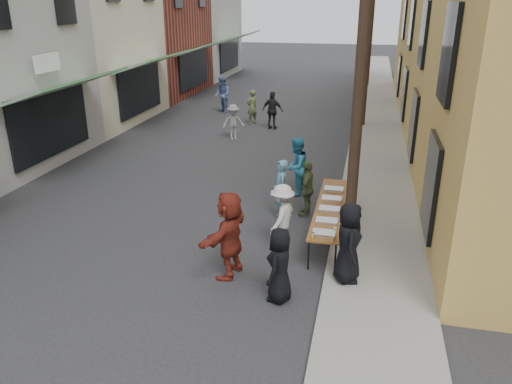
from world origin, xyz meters
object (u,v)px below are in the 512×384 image
at_px(utility_pole_far, 372,15).
at_px(serving_table, 330,208).
at_px(utility_pole_mid, 370,24).
at_px(guest_front_c, 296,167).
at_px(utility_pole_near, 362,52).
at_px(catering_tray_sausage, 324,234).
at_px(guest_front_a, 280,265).
at_px(server, 348,243).

xyz_separation_m(utility_pole_far, serving_table, (-0.50, -23.67, -3.79)).
bearing_deg(utility_pole_mid, guest_front_c, -100.67).
relative_size(utility_pole_near, utility_pole_mid, 1.00).
height_order(serving_table, guest_front_c, guest_front_c).
height_order(utility_pole_mid, utility_pole_far, same).
distance_m(catering_tray_sausage, guest_front_a, 1.68).
bearing_deg(utility_pole_far, guest_front_c, -94.66).
relative_size(utility_pole_near, utility_pole_far, 1.00).
xyz_separation_m(utility_pole_far, guest_front_c, (-1.73, -21.17, -3.62)).
bearing_deg(server, guest_front_a, 115.95).
bearing_deg(utility_pole_mid, serving_table, -92.45).
xyz_separation_m(utility_pole_near, guest_front_c, (-1.73, 2.83, -3.62)).
xyz_separation_m(utility_pole_mid, guest_front_c, (-1.73, -9.17, -3.62)).
height_order(utility_pole_near, guest_front_c, utility_pole_near).
height_order(guest_front_a, guest_front_c, guest_front_c).
xyz_separation_m(utility_pole_near, guest_front_a, (-1.20, -2.84, -3.73)).
height_order(utility_pole_mid, server, utility_pole_mid).
xyz_separation_m(utility_pole_mid, utility_pole_far, (0.00, 12.00, 0.00)).
height_order(utility_pole_mid, guest_front_c, utility_pole_mid).
bearing_deg(utility_pole_near, utility_pole_far, 90.00).
distance_m(catering_tray_sausage, server, 0.86).
bearing_deg(serving_table, guest_front_a, -102.41).
xyz_separation_m(guest_front_a, server, (1.25, 0.88, 0.19)).
bearing_deg(guest_front_c, utility_pole_mid, -169.81).
relative_size(guest_front_a, server, 0.90).
bearing_deg(utility_pole_near, utility_pole_mid, 90.00).
bearing_deg(guest_front_a, catering_tray_sausage, 167.21).
bearing_deg(utility_pole_near, guest_front_c, 121.37).
distance_m(utility_pole_mid, utility_pole_far, 12.00).
bearing_deg(guest_front_c, utility_pole_near, 52.23).
bearing_deg(catering_tray_sausage, guest_front_a, -114.64).
bearing_deg(serving_table, guest_front_c, 116.13).
bearing_deg(server, guest_front_c, 11.16).
distance_m(utility_pole_near, utility_pole_far, 24.00).
relative_size(utility_pole_near, serving_table, 2.25).
bearing_deg(guest_front_c, guest_front_a, 26.18).
distance_m(catering_tray_sausage, guest_front_c, 4.33).
xyz_separation_m(catering_tray_sausage, guest_front_c, (-1.23, 4.15, 0.09)).
relative_size(serving_table, catering_tray_sausage, 8.00).
height_order(utility_pole_far, catering_tray_sausage, utility_pole_far).
relative_size(serving_table, guest_front_a, 2.61).
height_order(utility_pole_mid, guest_front_a, utility_pole_mid).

